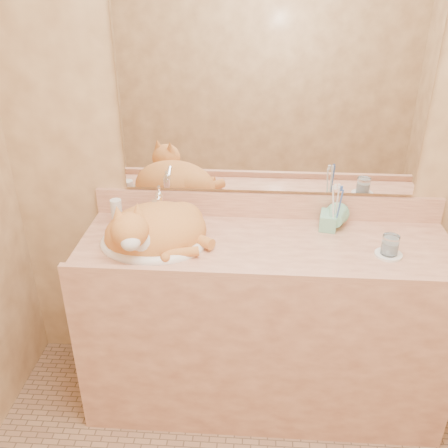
# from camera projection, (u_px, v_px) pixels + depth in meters

# --- Properties ---
(wall_back) EXTENTS (2.40, 0.02, 2.50)m
(wall_back) POSITION_uv_depth(u_px,v_px,m) (269.00, 134.00, 2.17)
(wall_back) COLOR #9A7046
(wall_back) RESTS_ON ground
(vanity_counter) EXTENTS (1.60, 0.55, 0.85)m
(vanity_counter) POSITION_uv_depth(u_px,v_px,m) (263.00, 324.00, 2.31)
(vanity_counter) COLOR #A5644A
(vanity_counter) RESTS_ON floor
(mirror) EXTENTS (1.30, 0.02, 0.80)m
(mirror) POSITION_uv_depth(u_px,v_px,m) (271.00, 102.00, 2.10)
(mirror) COLOR white
(mirror) RESTS_ON wall_back
(sink_basin) EXTENTS (0.47, 0.40, 0.14)m
(sink_basin) POSITION_uv_depth(u_px,v_px,m) (153.00, 229.00, 2.09)
(sink_basin) COLOR white
(sink_basin) RESTS_ON vanity_counter
(faucet) EXTENTS (0.07, 0.13, 0.18)m
(faucet) POSITION_uv_depth(u_px,v_px,m) (160.00, 207.00, 2.24)
(faucet) COLOR white
(faucet) RESTS_ON vanity_counter
(cat) EXTENTS (0.55, 0.51, 0.24)m
(cat) POSITION_uv_depth(u_px,v_px,m) (153.00, 229.00, 2.08)
(cat) COLOR #BF6B2C
(cat) RESTS_ON sink_basin
(soap_dispenser) EXTENTS (0.09, 0.09, 0.16)m
(soap_dispenser) POSITION_uv_depth(u_px,v_px,m) (328.00, 217.00, 2.16)
(soap_dispenser) COLOR #7BC5A0
(soap_dispenser) RESTS_ON vanity_counter
(toothbrush_cup) EXTENTS (0.13, 0.13, 0.10)m
(toothbrush_cup) POSITION_uv_depth(u_px,v_px,m) (335.00, 223.00, 2.19)
(toothbrush_cup) COLOR #7BC5A0
(toothbrush_cup) RESTS_ON vanity_counter
(toothbrushes) EXTENTS (0.04, 0.04, 0.23)m
(toothbrushes) POSITION_uv_depth(u_px,v_px,m) (337.00, 205.00, 2.15)
(toothbrushes) COLOR silver
(toothbrushes) RESTS_ON toothbrush_cup
(saucer) EXTENTS (0.11, 0.11, 0.01)m
(saucer) POSITION_uv_depth(u_px,v_px,m) (388.00, 254.00, 2.03)
(saucer) COLOR white
(saucer) RESTS_ON vanity_counter
(water_glass) EXTENTS (0.07, 0.07, 0.08)m
(water_glass) POSITION_uv_depth(u_px,v_px,m) (390.00, 245.00, 2.01)
(water_glass) COLOR white
(water_glass) RESTS_ON saucer
(lotion_bottle) EXTENTS (0.05, 0.05, 0.12)m
(lotion_bottle) POSITION_uv_depth(u_px,v_px,m) (117.00, 212.00, 2.25)
(lotion_bottle) COLOR silver
(lotion_bottle) RESTS_ON vanity_counter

